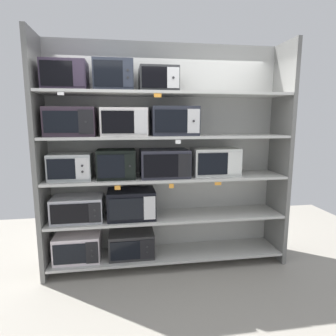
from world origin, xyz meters
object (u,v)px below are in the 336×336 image
object	(u,v)px
microwave_13	(158,80)
microwave_7	(215,162)
microwave_6	(164,163)
microwave_11	(65,76)
microwave_3	(131,204)
microwave_9	(124,122)
microwave_12	(114,76)
microwave_1	(132,244)
microwave_4	(71,166)
microwave_0	(78,247)
microwave_2	(78,208)
microwave_8	(71,122)
microwave_5	(116,164)
microwave_10	(174,121)

from	to	relation	value
microwave_13	microwave_7	bearing A→B (deg)	0.01
microwave_6	microwave_11	size ratio (longest dim) A/B	1.23
microwave_3	microwave_9	bearing A→B (deg)	-179.87
microwave_9	microwave_12	bearing A→B (deg)	-179.88
microwave_3	microwave_11	distance (m)	1.59
microwave_11	microwave_13	distance (m)	0.99
microwave_6	microwave_13	bearing A→B (deg)	-179.95
microwave_1	microwave_4	distance (m)	1.17
microwave_11	microwave_13	xyz separation A→B (m)	(0.99, -0.00, -0.02)
microwave_1	microwave_6	xyz separation A→B (m)	(0.40, -0.00, 0.98)
microwave_3	microwave_1	bearing A→B (deg)	-179.26
microwave_9	microwave_11	bearing A→B (deg)	-179.99
microwave_0	microwave_2	world-z (taller)	microwave_2
microwave_7	microwave_1	bearing A→B (deg)	180.00
microwave_4	microwave_9	bearing A→B (deg)	-0.01
microwave_4	microwave_11	distance (m)	0.98
microwave_0	microwave_13	xyz separation A→B (m)	(0.96, -0.00, 1.91)
microwave_0	microwave_9	distance (m)	1.56
microwave_8	microwave_9	world-z (taller)	microwave_8
microwave_8	microwave_9	size ratio (longest dim) A/B	1.03
microwave_6	microwave_4	bearing A→B (deg)	179.99
microwave_5	microwave_3	bearing A→B (deg)	0.08
microwave_2	microwave_6	world-z (taller)	microwave_6
microwave_2	microwave_7	xyz separation A→B (m)	(1.63, 0.00, 0.51)
microwave_11	microwave_5	bearing A→B (deg)	0.01
microwave_2	microwave_6	size ratio (longest dim) A/B	1.01
microwave_2	microwave_11	distance (m)	1.47
microwave_4	microwave_9	world-z (taller)	microwave_9
microwave_5	microwave_10	distance (m)	0.83
microwave_0	microwave_4	distance (m)	0.96
microwave_5	microwave_13	world-z (taller)	microwave_13
microwave_2	microwave_8	xyz separation A→B (m)	(-0.02, 0.00, 0.99)
microwave_7	microwave_10	xyz separation A→B (m)	(-0.51, 0.00, 0.49)
microwave_6	microwave_9	distance (m)	0.66
microwave_6	microwave_8	xyz separation A→B (m)	(-1.03, 0.00, 0.48)
microwave_1	microwave_5	size ratio (longest dim) A/B	1.25
microwave_8	microwave_10	size ratio (longest dim) A/B	1.00
microwave_11	microwave_13	world-z (taller)	microwave_11
microwave_8	microwave_10	distance (m)	1.14
microwave_1	microwave_8	distance (m)	1.59
microwave_4	microwave_9	distance (m)	0.78
microwave_2	microwave_12	xyz separation A→B (m)	(0.45, -0.00, 1.48)
microwave_1	microwave_3	size ratio (longest dim) A/B	0.97
microwave_3	microwave_7	size ratio (longest dim) A/B	0.99
microwave_3	microwave_12	world-z (taller)	microwave_12
microwave_10	microwave_12	xyz separation A→B (m)	(-0.67, -0.00, 0.48)
microwave_10	microwave_4	bearing A→B (deg)	-180.00
microwave_2	microwave_10	distance (m)	1.50
microwave_1	microwave_3	world-z (taller)	microwave_3
microwave_7	microwave_10	bearing A→B (deg)	179.99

